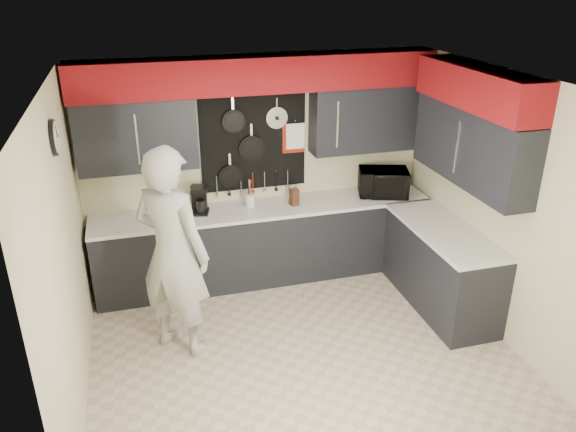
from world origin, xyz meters
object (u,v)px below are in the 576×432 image
object	(u,v)px
microwave	(383,182)
utensil_crock	(250,200)
coffee_maker	(200,199)
person	(173,253)
knife_block	(294,197)

from	to	relation	value
microwave	utensil_crock	distance (m)	1.61
coffee_maker	person	distance (m)	1.21
utensil_crock	microwave	bearing A→B (deg)	-3.45
knife_block	utensil_crock	bearing A→B (deg)	151.64
microwave	coffee_maker	bearing A→B (deg)	-164.38
utensil_crock	coffee_maker	xyz separation A→B (m)	(-0.58, -0.03, 0.09)
knife_block	person	size ratio (longest dim) A/B	0.10
microwave	utensil_crock	xyz separation A→B (m)	(-1.61, 0.10, -0.09)
microwave	person	bearing A→B (deg)	-140.09
utensil_crock	person	world-z (taller)	person
knife_block	utensil_crock	distance (m)	0.51
utensil_crock	person	xyz separation A→B (m)	(-0.98, -1.16, 0.04)
microwave	knife_block	size ratio (longest dim) A/B	2.92
knife_block	coffee_maker	world-z (taller)	coffee_maker
utensil_crock	coffee_maker	world-z (taller)	coffee_maker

